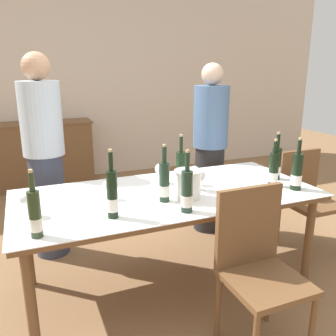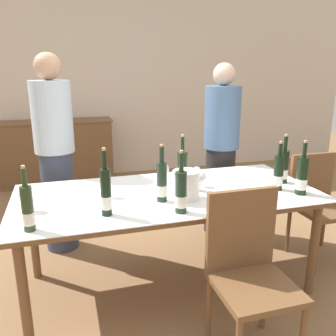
# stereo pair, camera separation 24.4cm
# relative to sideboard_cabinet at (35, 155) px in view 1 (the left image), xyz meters

# --- Properties ---
(ground_plane) EXTENTS (12.00, 12.00, 0.00)m
(ground_plane) POSITION_rel_sideboard_cabinet_xyz_m (0.79, -2.81, -0.44)
(ground_plane) COLOR olive
(back_wall) EXTENTS (8.00, 0.10, 2.80)m
(back_wall) POSITION_rel_sideboard_cabinet_xyz_m (0.79, 0.29, 0.96)
(back_wall) COLOR beige
(back_wall) RESTS_ON ground_plane
(sideboard_cabinet) EXTENTS (1.53, 0.46, 0.88)m
(sideboard_cabinet) POSITION_rel_sideboard_cabinet_xyz_m (0.00, 0.00, 0.00)
(sideboard_cabinet) COLOR brown
(sideboard_cabinet) RESTS_ON ground_plane
(dining_table) EXTENTS (2.10, 0.97, 0.74)m
(dining_table) POSITION_rel_sideboard_cabinet_xyz_m (0.79, -2.81, 0.24)
(dining_table) COLOR brown
(dining_table) RESTS_ON ground_plane
(ice_bucket) EXTENTS (0.18, 0.18, 0.19)m
(ice_bucket) POSITION_rel_sideboard_cabinet_xyz_m (0.87, -2.96, 0.40)
(ice_bucket) COLOR white
(ice_bucket) RESTS_ON dining_table
(wine_bottle_0) EXTENTS (0.06, 0.06, 0.36)m
(wine_bottle_0) POSITION_rel_sideboard_cabinet_xyz_m (-0.10, -3.18, 0.42)
(wine_bottle_0) COLOR #28381E
(wine_bottle_0) RESTS_ON dining_table
(wine_bottle_1) EXTENTS (0.06, 0.06, 0.41)m
(wine_bottle_1) POSITION_rel_sideboard_cabinet_xyz_m (0.33, -3.08, 0.44)
(wine_bottle_1) COLOR black
(wine_bottle_1) RESTS_ON dining_table
(wine_bottle_2) EXTENTS (0.07, 0.07, 0.35)m
(wine_bottle_2) POSITION_rel_sideboard_cabinet_xyz_m (1.56, -2.97, 0.42)
(wine_bottle_2) COLOR black
(wine_bottle_2) RESTS_ON dining_table
(wine_bottle_3) EXTENTS (0.08, 0.08, 0.38)m
(wine_bottle_3) POSITION_rel_sideboard_cabinet_xyz_m (1.66, -3.10, 0.42)
(wine_bottle_3) COLOR black
(wine_bottle_3) RESTS_ON dining_table
(wine_bottle_4) EXTENTS (0.07, 0.07, 0.38)m
(wine_bottle_4) POSITION_rel_sideboard_cabinet_xyz_m (0.70, -2.95, 0.43)
(wine_bottle_4) COLOR #1E3323
(wine_bottle_4) RESTS_ON dining_table
(wine_bottle_5) EXTENTS (0.07, 0.07, 0.37)m
(wine_bottle_5) POSITION_rel_sideboard_cabinet_xyz_m (1.69, -2.84, 0.42)
(wine_bottle_5) COLOR black
(wine_bottle_5) RESTS_ON dining_table
(wine_bottle_6) EXTENTS (0.07, 0.07, 0.39)m
(wine_bottle_6) POSITION_rel_sideboard_cabinet_xyz_m (0.76, -3.17, 0.42)
(wine_bottle_6) COLOR #1E3323
(wine_bottle_6) RESTS_ON dining_table
(wine_bottle_7) EXTENTS (0.07, 0.07, 0.40)m
(wine_bottle_7) POSITION_rel_sideboard_cabinet_xyz_m (0.91, -2.76, 0.43)
(wine_bottle_7) COLOR black
(wine_bottle_7) RESTS_ON dining_table
(wine_glass_0) EXTENTS (0.09, 0.09, 0.15)m
(wine_glass_0) POSITION_rel_sideboard_cabinet_xyz_m (0.82, -2.58, 0.40)
(wine_glass_0) COLOR white
(wine_glass_0) RESTS_ON dining_table
(wine_glass_1) EXTENTS (0.08, 0.08, 0.15)m
(wine_glass_1) POSITION_rel_sideboard_cabinet_xyz_m (1.00, -2.87, 0.41)
(wine_glass_1) COLOR white
(wine_glass_1) RESTS_ON dining_table
(wine_glass_2) EXTENTS (0.07, 0.07, 0.13)m
(wine_glass_2) POSITION_rel_sideboard_cabinet_xyz_m (0.37, -2.78, 0.39)
(wine_glass_2) COLOR white
(wine_glass_2) RESTS_ON dining_table
(wine_glass_3) EXTENTS (0.08, 0.08, 0.15)m
(wine_glass_3) POSITION_rel_sideboard_cabinet_xyz_m (-0.14, -2.88, 0.40)
(wine_glass_3) COLOR white
(wine_glass_3) RESTS_ON dining_table
(wine_glass_4) EXTENTS (0.07, 0.07, 0.15)m
(wine_glass_4) POSITION_rel_sideboard_cabinet_xyz_m (1.03, -2.73, 0.40)
(wine_glass_4) COLOR white
(wine_glass_4) RESTS_ON dining_table
(chair_near_front) EXTENTS (0.42, 0.42, 0.94)m
(chair_near_front) POSITION_rel_sideboard_cabinet_xyz_m (1.04, -3.52, 0.09)
(chair_near_front) COLOR brown
(chair_near_front) RESTS_ON ground_plane
(chair_right_end) EXTENTS (0.42, 0.42, 0.88)m
(chair_right_end) POSITION_rel_sideboard_cabinet_xyz_m (2.13, -2.73, 0.07)
(chair_right_end) COLOR brown
(chair_right_end) RESTS_ON ground_plane
(person_host) EXTENTS (0.33, 0.33, 1.70)m
(person_host) POSITION_rel_sideboard_cabinet_xyz_m (0.03, -1.97, 0.42)
(person_host) COLOR #383F56
(person_host) RESTS_ON ground_plane
(person_guest_left) EXTENTS (0.33, 0.33, 1.63)m
(person_guest_left) POSITION_rel_sideboard_cabinet_xyz_m (1.53, -2.06, 0.37)
(person_guest_left) COLOR #262628
(person_guest_left) RESTS_ON ground_plane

